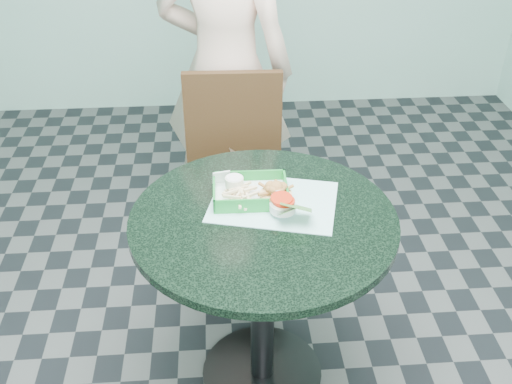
{
  "coord_description": "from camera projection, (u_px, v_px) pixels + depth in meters",
  "views": [
    {
      "loc": [
        -0.14,
        -1.57,
        1.91
      ],
      "look_at": [
        -0.02,
        0.1,
        0.8
      ],
      "focal_mm": 42.0,
      "sensor_mm": 36.0,
      "label": 1
    }
  ],
  "objects": [
    {
      "name": "crab_sandwich",
      "position": [
        276.0,
        195.0,
        2.0
      ],
      "size": [
        0.11,
        0.11,
        0.07
      ],
      "rotation": [
        0.0,
        0.0,
        0.12
      ],
      "color": "#E3B877",
      "rests_on": "food_basket"
    },
    {
      "name": "cafe_table",
      "position": [
        263.0,
        261.0,
        2.05
      ],
      "size": [
        0.88,
        0.88,
        0.75
      ],
      "color": "black",
      "rests_on": "floor"
    },
    {
      "name": "floor",
      "position": [
        262.0,
        373.0,
        2.37
      ],
      "size": [
        4.0,
        5.0,
        0.02
      ],
      "primitive_type": "cube",
      "color": "#303335",
      "rests_on": "ground"
    },
    {
      "name": "food_basket",
      "position": [
        250.0,
        199.0,
        2.04
      ],
      "size": [
        0.25,
        0.18,
        0.05
      ],
      "rotation": [
        0.0,
        0.0,
        -0.01
      ],
      "color": "#17882F",
      "rests_on": "placemat"
    },
    {
      "name": "placemat",
      "position": [
        273.0,
        207.0,
        2.02
      ],
      "size": [
        0.48,
        0.4,
        0.0
      ],
      "primitive_type": "cube",
      "rotation": [
        0.0,
        0.0,
        -0.25
      ],
      "color": "#A3E3E1",
      "rests_on": "cafe_table"
    },
    {
      "name": "garnish_cup",
      "position": [
        286.0,
        210.0,
        1.94
      ],
      "size": [
        0.13,
        0.12,
        0.05
      ],
      "rotation": [
        0.0,
        0.0,
        -0.24
      ],
      "color": "silver",
      "rests_on": "food_basket"
    },
    {
      "name": "fries_pile",
      "position": [
        240.0,
        198.0,
        2.01
      ],
      "size": [
        0.13,
        0.13,
        0.04
      ],
      "primitive_type": null,
      "rotation": [
        0.0,
        0.0,
        -0.26
      ],
      "color": "#FFE1AA",
      "rests_on": "food_basket"
    },
    {
      "name": "sauce_ramekin",
      "position": [
        234.0,
        186.0,
        2.04
      ],
      "size": [
        0.06,
        0.06,
        0.04
      ],
      "rotation": [
        0.0,
        0.0,
        0.34
      ],
      "color": "silver",
      "rests_on": "food_basket"
    },
    {
      "name": "diner_person",
      "position": [
        225.0,
        42.0,
        2.66
      ],
      "size": [
        0.84,
        0.68,
        1.99
      ],
      "primitive_type": "imported",
      "rotation": [
        0.0,
        0.0,
        2.82
      ],
      "color": "beige",
      "rests_on": "floor"
    },
    {
      "name": "dining_chair",
      "position": [
        235.0,
        165.0,
        2.67
      ],
      "size": [
        0.43,
        0.43,
        0.93
      ],
      "rotation": [
        0.0,
        0.0,
        -0.03
      ],
      "color": "#321B0D",
      "rests_on": "floor"
    }
  ]
}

